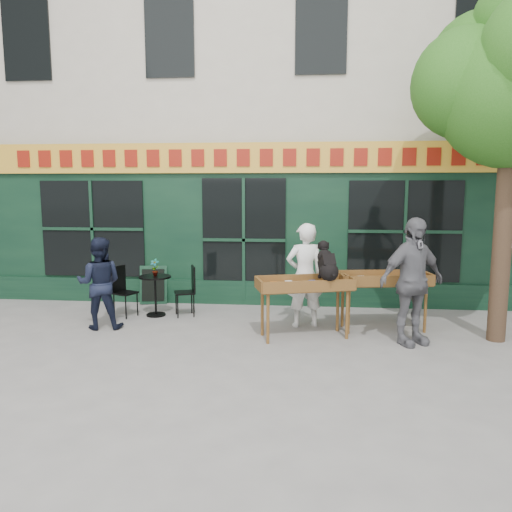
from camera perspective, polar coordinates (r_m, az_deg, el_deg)
The scene contains 13 objects.
ground at distance 8.22m, azimuth -3.37°, elevation -9.31°, with size 80.00×80.00×0.00m, color slate.
building at distance 14.00m, azimuth 0.48°, elevation 18.44°, with size 14.00×7.26×10.00m.
book_cart_center at distance 8.07m, azimuth 5.57°, elevation -3.62°, with size 1.61×1.02×0.99m.
dog at distance 7.95m, azimuth 8.14°, elevation -0.42°, with size 0.34×0.60×0.60m, color black, non-canonical shape.
woman at distance 8.70m, azimuth 5.59°, elevation -2.20°, with size 0.66×0.43×1.81m, color white.
book_cart_right at distance 8.74m, azimuth 14.42°, elevation -2.94°, with size 1.58×0.84×0.99m.
man_right at distance 8.03m, azimuth 17.38°, elevation -2.80°, with size 1.16×0.48×1.98m, color slate.
bistro_table at distance 9.60m, azimuth -11.44°, elevation -3.56°, with size 0.60×0.60×0.76m.
bistro_chair_left at distance 9.74m, azimuth -15.10°, elevation -3.42°, with size 0.48×0.48×0.95m.
bistro_chair_right at distance 9.51m, azimuth -7.64°, elevation -3.49°, with size 0.47×0.47×0.95m.
potted_plant at distance 9.53m, azimuth -11.50°, elevation -1.28°, with size 0.17×0.12×0.33m, color gray.
man_left at distance 8.97m, azimuth -17.46°, elevation -2.98°, with size 0.77×0.60×1.58m, color black.
chalkboard at distance 10.62m, azimuth -11.66°, elevation -3.25°, with size 0.58×0.28×0.79m.
Camera 1 is at (1.24, -7.74, 2.45)m, focal length 35.00 mm.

